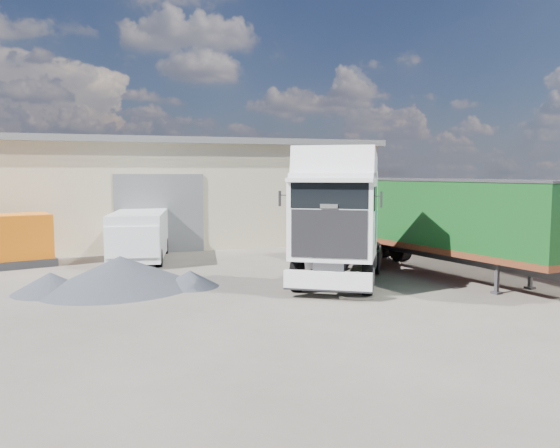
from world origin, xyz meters
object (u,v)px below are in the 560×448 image
object	(u,v)px
tractor_unit	(337,228)
orange_skip	(8,244)
box_trailer	(436,216)
panel_van	(139,236)

from	to	relation	value
tractor_unit	orange_skip	bearing A→B (deg)	177.14
box_trailer	panel_van	size ratio (longest dim) A/B	2.01
tractor_unit	box_trailer	distance (m)	4.27
tractor_unit	panel_van	xyz separation A→B (m)	(-5.84, 6.94, -0.82)
box_trailer	panel_van	xyz separation A→B (m)	(-10.04, 6.19, -1.04)
orange_skip	box_trailer	bearing A→B (deg)	-39.02
orange_skip	tractor_unit	bearing A→B (deg)	-49.40
orange_skip	panel_van	bearing A→B (deg)	-18.20
panel_van	box_trailer	bearing A→B (deg)	-21.94
tractor_unit	panel_van	bearing A→B (deg)	160.69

